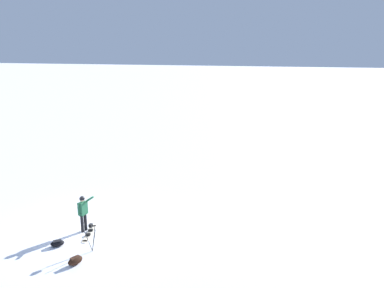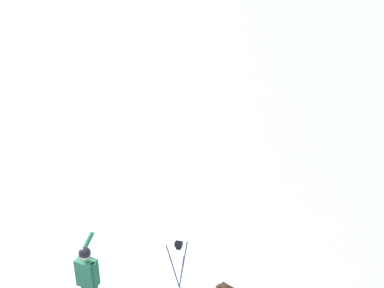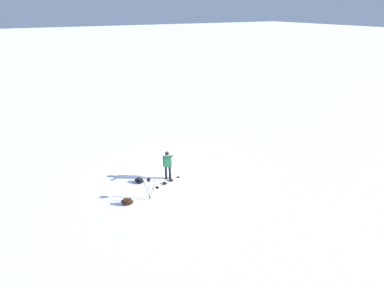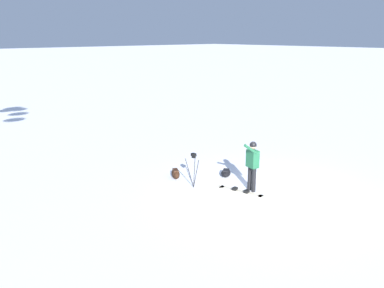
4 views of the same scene
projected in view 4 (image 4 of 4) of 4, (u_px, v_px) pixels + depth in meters
ground_plane at (261, 193)px, 13.37m from camera, size 300.00×300.00×0.00m
snowboarder at (252, 161)px, 13.28m from camera, size 0.72×0.46×1.74m
snowboard at (241, 191)px, 13.45m from camera, size 0.64×1.79×0.10m
gear_bag_large at (226, 173)px, 14.89m from camera, size 0.66×0.61×0.26m
camera_tripod at (193, 163)px, 13.61m from camera, size 0.54×0.50×1.23m
gear_bag_small at (176, 173)px, 14.68m from camera, size 0.54×0.68×0.35m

